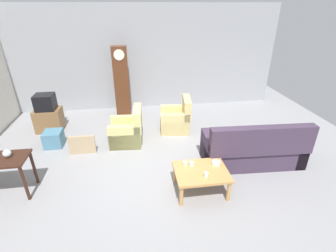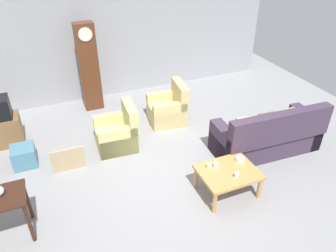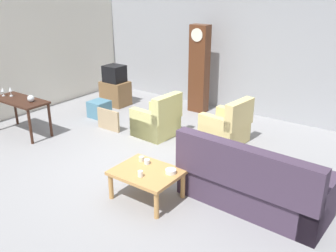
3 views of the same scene
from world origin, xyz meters
name	(u,v)px [view 1 (image 1 of 3)]	position (x,y,z in m)	size (l,w,h in m)	color
ground_plane	(161,166)	(0.00, 0.00, 0.00)	(10.40, 10.40, 0.00)	gray
garage_door_wall	(147,58)	(0.00, 3.60, 1.60)	(8.40, 0.16, 3.20)	#9EA0A5
couch_floral	(253,149)	(1.97, -0.18, 0.36)	(2.14, 0.98, 1.04)	#423347
armchair_olive_near	(128,132)	(-0.70, 1.13, 0.31)	(0.84, 0.81, 0.92)	#CCC67A
armchair_olive_far	(177,120)	(0.63, 1.66, 0.31)	(0.87, 0.85, 0.92)	#DBC37C
coffee_table_wood	(201,174)	(0.63, -0.88, 0.39)	(0.96, 0.76, 0.45)	tan
grandfather_clock	(122,82)	(-0.83, 2.97, 1.05)	(0.44, 0.30, 2.09)	#562D19
tv_stand_cabinet	(49,120)	(-2.83, 2.14, 0.31)	(0.68, 0.52, 0.61)	brown
tv_crt	(45,102)	(-2.83, 2.14, 0.82)	(0.48, 0.44, 0.42)	black
framed_picture_leaning	(82,145)	(-1.75, 0.76, 0.23)	(0.60, 0.05, 0.46)	tan
storage_box_blue	(54,139)	(-2.50, 1.23, 0.20)	(0.42, 0.43, 0.39)	teal
glass_dome_cloche	(7,153)	(-2.74, -0.39, 0.82)	(0.14, 0.14, 0.14)	silver
cup_white_porcelain	(206,175)	(0.67, -1.06, 0.50)	(0.07, 0.07, 0.09)	white
cup_blue_rimmed	(192,164)	(0.50, -0.70, 0.49)	(0.09, 0.09, 0.07)	silver
cup_cream_tall	(185,164)	(0.38, -0.68, 0.49)	(0.09, 0.09, 0.08)	beige
bowl_white_stacked	(216,163)	(0.96, -0.72, 0.48)	(0.16, 0.16, 0.06)	white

